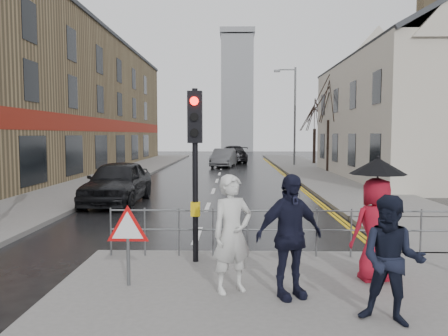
{
  "coord_description": "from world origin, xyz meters",
  "views": [
    {
      "loc": [
        0.95,
        -8.28,
        2.66
      ],
      "look_at": [
        0.65,
        5.44,
        1.6
      ],
      "focal_mm": 35.0,
      "sensor_mm": 36.0,
      "label": 1
    }
  ],
  "objects_px": {
    "car_mid": "(224,158)",
    "pedestrian_d": "(289,236)",
    "pedestrian_a": "(232,234)",
    "pedestrian_with_umbrella": "(377,215)",
    "pedestrian_b": "(392,260)",
    "car_parked": "(118,182)"
  },
  "relations": [
    {
      "from": "car_mid",
      "to": "pedestrian_d",
      "type": "bearing_deg",
      "value": -79.17
    },
    {
      "from": "pedestrian_a",
      "to": "car_mid",
      "type": "xyz_separation_m",
      "value": [
        -0.79,
        28.63,
        -0.33
      ]
    },
    {
      "from": "pedestrian_d",
      "to": "car_mid",
      "type": "relative_size",
      "value": 0.42
    },
    {
      "from": "pedestrian_with_umbrella",
      "to": "car_mid",
      "type": "relative_size",
      "value": 0.47
    },
    {
      "from": "pedestrian_b",
      "to": "car_parked",
      "type": "relative_size",
      "value": 0.35
    },
    {
      "from": "pedestrian_a",
      "to": "pedestrian_with_umbrella",
      "type": "relative_size",
      "value": 0.89
    },
    {
      "from": "pedestrian_b",
      "to": "car_parked",
      "type": "height_order",
      "value": "pedestrian_b"
    },
    {
      "from": "pedestrian_with_umbrella",
      "to": "car_parked",
      "type": "relative_size",
      "value": 0.44
    },
    {
      "from": "car_parked",
      "to": "car_mid",
      "type": "height_order",
      "value": "car_parked"
    },
    {
      "from": "car_parked",
      "to": "pedestrian_b",
      "type": "bearing_deg",
      "value": -58.47
    },
    {
      "from": "pedestrian_a",
      "to": "pedestrian_with_umbrella",
      "type": "xyz_separation_m",
      "value": [
        2.47,
        0.6,
        0.2
      ]
    },
    {
      "from": "car_parked",
      "to": "pedestrian_a",
      "type": "bearing_deg",
      "value": -65.0
    },
    {
      "from": "pedestrian_b",
      "to": "car_mid",
      "type": "bearing_deg",
      "value": 120.77
    },
    {
      "from": "pedestrian_a",
      "to": "pedestrian_d",
      "type": "height_order",
      "value": "pedestrian_d"
    },
    {
      "from": "pedestrian_b",
      "to": "car_mid",
      "type": "height_order",
      "value": "pedestrian_b"
    },
    {
      "from": "pedestrian_with_umbrella",
      "to": "pedestrian_d",
      "type": "distance_m",
      "value": 1.8
    },
    {
      "from": "pedestrian_with_umbrella",
      "to": "car_mid",
      "type": "bearing_deg",
      "value": 96.64
    },
    {
      "from": "car_mid",
      "to": "car_parked",
      "type": "bearing_deg",
      "value": -93.42
    },
    {
      "from": "pedestrian_b",
      "to": "pedestrian_with_umbrella",
      "type": "relative_size",
      "value": 0.81
    },
    {
      "from": "pedestrian_with_umbrella",
      "to": "car_parked",
      "type": "xyz_separation_m",
      "value": [
        -6.91,
        9.14,
        -0.45
      ]
    },
    {
      "from": "pedestrian_a",
      "to": "pedestrian_b",
      "type": "xyz_separation_m",
      "value": [
        2.11,
        -1.14,
        -0.08
      ]
    },
    {
      "from": "pedestrian_b",
      "to": "car_mid",
      "type": "xyz_separation_m",
      "value": [
        -2.9,
        29.77,
        -0.25
      ]
    }
  ]
}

